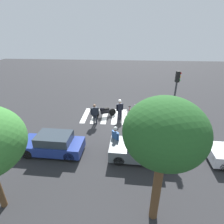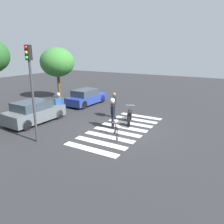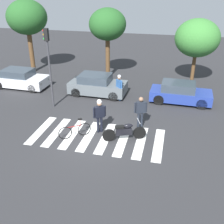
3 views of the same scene
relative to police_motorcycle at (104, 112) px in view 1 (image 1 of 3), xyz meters
The scene contains 11 objects.
ground_plane 1.48m from the police_motorcycle, behind, with size 60.00×60.00×0.00m, color #2B2B2D.
police_motorcycle is the anchor object (origin of this frame).
leaning_bicycle 2.52m from the police_motorcycle, behind, with size 1.40×1.05×1.01m.
officer_on_foot 1.70m from the police_motorcycle, 68.35° to the left, with size 0.67×0.36×1.79m.
officer_by_motorcycle 1.62m from the police_motorcycle, 161.42° to the left, with size 0.59×0.45×1.88m.
pedestrian_bystander 5.07m from the police_motorcycle, 104.95° to the left, with size 0.49×0.51×1.78m.
crosswalk_stripes 1.48m from the police_motorcycle, behind, with size 6.75×3.05×0.01m.
car_grey_coupe 6.28m from the police_motorcycle, 118.53° to the left, with size 3.97×1.95×1.45m.
car_blue_hatchback 6.05m from the police_motorcycle, 63.98° to the left, with size 3.97×1.78×1.37m.
traffic_light_pole 6.54m from the police_motorcycle, 150.89° to the left, with size 0.34×0.25×4.86m.
street_tree_mid 10.57m from the police_motorcycle, 108.90° to the left, with size 2.87×2.87×5.46m.
Camera 1 is at (-0.43, 14.75, 7.46)m, focal length 29.14 mm.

